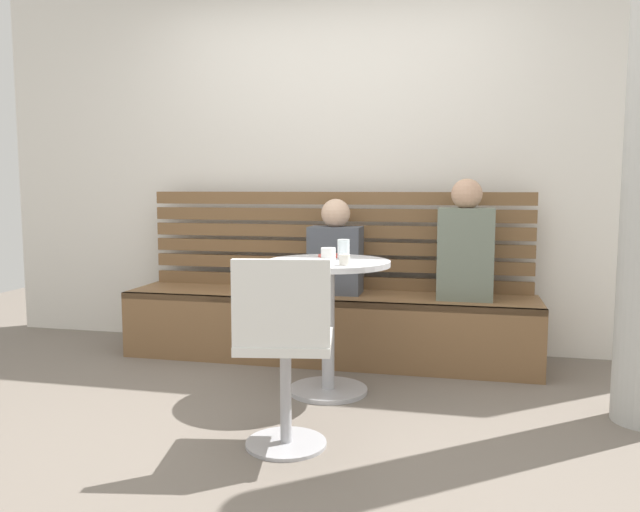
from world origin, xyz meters
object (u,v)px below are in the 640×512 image
(cup_water_clear, at_px, (344,249))
(cup_ceramic_white, at_px, (328,254))
(cafe_table, at_px, (328,300))
(plate_small, at_px, (333,256))
(person_adult, at_px, (465,246))
(booth_bench, at_px, (327,326))
(white_chair, at_px, (284,346))
(person_child_left, at_px, (336,252))
(cup_espresso_small, at_px, (345,260))

(cup_water_clear, distance_m, cup_ceramic_white, 0.11)
(cafe_table, relative_size, plate_small, 4.35)
(person_adult, distance_m, plate_small, 0.88)
(booth_bench, distance_m, white_chair, 1.50)
(person_adult, height_order, person_child_left, person_adult)
(person_child_left, height_order, cup_espresso_small, person_child_left)
(cafe_table, distance_m, cup_ceramic_white, 0.26)
(cup_ceramic_white, bearing_deg, cafe_table, 81.75)
(booth_bench, bearing_deg, cup_ceramic_white, -77.39)
(person_child_left, xyz_separation_m, cup_water_clear, (0.17, -0.61, 0.08))
(white_chair, bearing_deg, booth_bench, 95.03)
(cup_water_clear, xyz_separation_m, plate_small, (-0.08, 0.10, -0.05))
(person_adult, xyz_separation_m, cup_ceramic_white, (-0.73, -0.66, -0.00))
(cup_water_clear, bearing_deg, cup_ceramic_white, -127.92)
(cafe_table, distance_m, white_chair, 0.81)
(cup_espresso_small, height_order, cup_ceramic_white, cup_ceramic_white)
(cafe_table, relative_size, cup_espresso_small, 13.21)
(white_chair, height_order, person_adult, person_adult)
(cup_water_clear, bearing_deg, person_adult, 40.64)
(booth_bench, height_order, white_chair, white_chair)
(cafe_table, height_order, cup_water_clear, cup_water_clear)
(cup_water_clear, height_order, cup_ceramic_white, cup_water_clear)
(cafe_table, xyz_separation_m, cup_espresso_small, (0.12, -0.18, 0.25))
(person_adult, bearing_deg, cup_espresso_small, -125.86)
(white_chair, xyz_separation_m, plate_small, (0.00, 1.00, 0.28))
(cup_espresso_small, bearing_deg, cup_ceramic_white, 124.25)
(booth_bench, xyz_separation_m, cafe_table, (0.15, -0.66, 0.30))
(person_adult, bearing_deg, cafe_table, -138.09)
(cup_ceramic_white, bearing_deg, person_child_left, 98.18)
(cafe_table, bearing_deg, booth_bench, 102.62)
(white_chair, xyz_separation_m, cup_water_clear, (0.09, 0.90, 0.33))
(cafe_table, height_order, white_chair, white_chair)
(cup_water_clear, distance_m, plate_small, 0.14)
(booth_bench, bearing_deg, cup_espresso_small, -72.09)
(cup_espresso_small, bearing_deg, cafe_table, 124.19)
(person_child_left, xyz_separation_m, cup_ceramic_white, (0.10, -0.69, 0.06))
(white_chair, bearing_deg, cup_water_clear, 84.53)
(cafe_table, xyz_separation_m, person_child_left, (-0.10, 0.69, 0.20))
(person_child_left, bearing_deg, cup_water_clear, -74.54)
(white_chair, relative_size, cup_espresso_small, 15.18)
(cafe_table, relative_size, cup_water_clear, 6.73)
(booth_bench, bearing_deg, cup_water_clear, -69.34)
(white_chair, distance_m, cup_water_clear, 0.96)
(cup_espresso_small, bearing_deg, person_adult, 54.14)
(person_adult, xyz_separation_m, plate_small, (-0.75, -0.47, -0.03))
(person_child_left, distance_m, cup_ceramic_white, 0.70)
(cafe_table, height_order, cup_ceramic_white, cup_ceramic_white)
(plate_small, bearing_deg, cup_ceramic_white, -85.95)
(cup_ceramic_white, bearing_deg, booth_bench, 102.61)
(person_adult, distance_m, person_child_left, 0.83)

